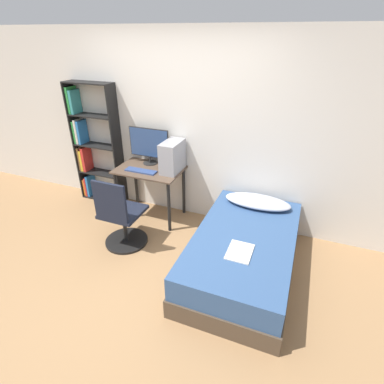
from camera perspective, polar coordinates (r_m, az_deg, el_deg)
ground_plane at (r=3.55m, az=-12.48°, el=-15.44°), size 14.00×14.00×0.00m
wall_back at (r=4.11m, az=-2.35°, el=11.79°), size 8.00×0.05×2.50m
desk at (r=4.21m, az=-8.01°, el=2.73°), size 0.90×0.60×0.75m
bookshelf at (r=4.86m, az=-18.80°, el=8.27°), size 0.74×0.23×1.81m
office_chair at (r=3.79m, az=-13.34°, el=-5.27°), size 0.54×0.54×0.95m
bed at (r=3.45m, az=9.75°, el=-11.32°), size 1.07×1.87×0.48m
pillow at (r=3.84m, az=12.37°, el=-1.77°), size 0.82×0.36×0.11m
magazine at (r=3.06m, az=9.08°, el=-11.16°), size 0.24×0.32×0.01m
monitor at (r=4.24m, az=-8.19°, el=8.96°), size 0.60×0.20×0.51m
keyboard at (r=4.09m, az=-9.71°, el=3.99°), size 0.44×0.13×0.02m
pc_tower at (r=3.99m, az=-3.76°, el=6.77°), size 0.22×0.42×0.41m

